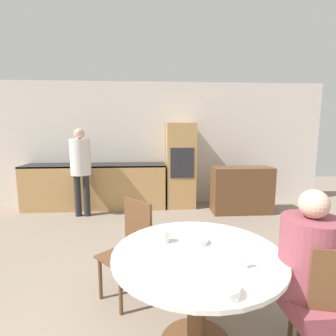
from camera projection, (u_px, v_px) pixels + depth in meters
wall_back at (159, 144)px, 5.69m from camera, size 7.18×0.05×2.60m
kitchen_counter at (96, 185)px, 5.39m from camera, size 2.84×0.60×0.90m
oven_unit at (180, 165)px, 5.45m from camera, size 0.58×0.59×1.74m
sideboard at (242, 190)px, 5.08m from camera, size 1.14×0.45×0.90m
dining_table at (197, 280)px, 1.88m from camera, size 1.21×1.21×0.77m
chair_near_right at (333, 306)px, 1.66m from camera, size 0.48×0.48×0.94m
chair_far_left at (131, 244)px, 2.54m from camera, size 0.57×0.57×0.94m
person_seated at (311, 270)px, 1.71m from camera, size 0.38×0.46×1.25m
person_standing at (81, 163)px, 4.79m from camera, size 0.36×0.36×1.63m
cup at (164, 237)px, 2.00m from camera, size 0.08×0.08×0.09m
bowl_near at (198, 241)px, 1.99m from camera, size 0.16×0.16×0.04m
bowl_centre at (224, 290)px, 1.37m from camera, size 0.17×0.17×0.05m
salt_shaker at (245, 261)px, 1.63m from camera, size 0.03×0.03×0.09m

